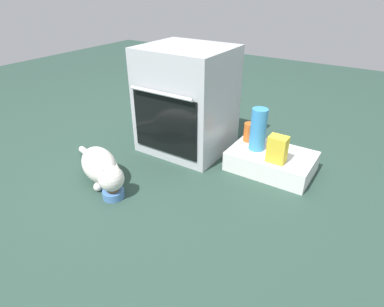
% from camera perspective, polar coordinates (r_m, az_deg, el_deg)
% --- Properties ---
extents(ground, '(8.00, 8.00, 0.00)m').
position_cam_1_polar(ground, '(2.27, -6.09, -3.53)').
color(ground, '#284238').
extents(oven, '(0.63, 0.60, 0.79)m').
position_cam_1_polar(oven, '(2.46, -0.96, 9.41)').
color(oven, '#B7BABF').
rests_on(oven, ground).
extents(pantry_cabinet, '(0.57, 0.38, 0.14)m').
position_cam_1_polar(pantry_cabinet, '(2.34, 13.87, -1.31)').
color(pantry_cabinet, white).
rests_on(pantry_cabinet, ground).
extents(food_bowl, '(0.14, 0.14, 0.08)m').
position_cam_1_polar(food_bowl, '(2.07, -13.79, -6.81)').
color(food_bowl, '#4C7AB7').
rests_on(food_bowl, ground).
extents(cat, '(0.72, 0.39, 0.23)m').
position_cam_1_polar(cat, '(2.18, -15.80, -2.33)').
color(cat, silver).
rests_on(cat, ground).
extents(sauce_jar, '(0.08, 0.08, 0.14)m').
position_cam_1_polar(sauce_jar, '(2.40, 10.11, 3.75)').
color(sauce_jar, '#D16023').
rests_on(sauce_jar, pantry_cabinet).
extents(snack_bag, '(0.12, 0.09, 0.18)m').
position_cam_1_polar(snack_bag, '(2.15, 14.92, 0.73)').
color(snack_bag, yellow).
rests_on(snack_bag, pantry_cabinet).
extents(water_bottle, '(0.11, 0.11, 0.30)m').
position_cam_1_polar(water_bottle, '(2.26, 11.68, 4.20)').
color(water_bottle, '#388CD1').
rests_on(water_bottle, pantry_cabinet).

